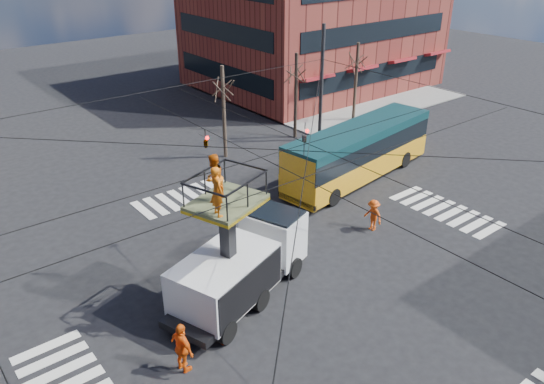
{
  "coord_description": "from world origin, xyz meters",
  "views": [
    {
      "loc": [
        -12.63,
        -13.8,
        13.41
      ],
      "look_at": [
        0.28,
        2.58,
        3.08
      ],
      "focal_mm": 35.0,
      "sensor_mm": 36.0,
      "label": 1
    }
  ],
  "objects": [
    {
      "name": "tree_a",
      "position": [
        5.0,
        13.5,
        4.63
      ],
      "size": [
        2.0,
        2.0,
        6.0
      ],
      "color": "#382B21",
      "rests_on": "ground"
    },
    {
      "name": "utility_truck",
      "position": [
        -2.67,
        0.82,
        2.09
      ],
      "size": [
        7.37,
        4.49,
        6.46
      ],
      "rotation": [
        0.0,
        0.0,
        0.34
      ],
      "color": "black",
      "rests_on": "ground"
    },
    {
      "name": "building_ne",
      "position": [
        21.98,
        23.98,
        7.0
      ],
      "size": [
        20.06,
        16.06,
        14.0
      ],
      "color": "maroon",
      "rests_on": "ground"
    },
    {
      "name": "ground",
      "position": [
        0.0,
        0.0,
        0.0
      ],
      "size": [
        120.0,
        120.0,
        0.0
      ],
      "primitive_type": "plane",
      "color": "black",
      "rests_on": "ground"
    },
    {
      "name": "traffic_cone",
      "position": [
        -4.79,
        -1.03,
        0.32
      ],
      "size": [
        0.36,
        0.36,
        0.65
      ],
      "primitive_type": "cone",
      "color": "#FF440A",
      "rests_on": "ground"
    },
    {
      "name": "crosswalks",
      "position": [
        0.0,
        0.0,
        0.01
      ],
      "size": [
        22.4,
        22.4,
        0.02
      ],
      "primitive_type": null,
      "color": "silver",
      "rests_on": "ground"
    },
    {
      "name": "overhead_network",
      "position": [
        -0.07,
        0.4,
        4.29
      ],
      "size": [
        24.24,
        24.24,
        8.0
      ],
      "color": "#2D2D30",
      "rests_on": "ground"
    },
    {
      "name": "sidewalk_ne",
      "position": [
        21.0,
        21.0,
        0.06
      ],
      "size": [
        18.0,
        18.0,
        0.12
      ],
      "primitive_type": "cube",
      "color": "slate",
      "rests_on": "ground"
    },
    {
      "name": "worker_ground",
      "position": [
        -6.65,
        -1.39,
        0.96
      ],
      "size": [
        0.6,
        1.18,
        1.93
      ],
      "primitive_type": "imported",
      "rotation": [
        0.0,
        0.0,
        1.69
      ],
      "color": "#E8590E",
      "rests_on": "ground"
    },
    {
      "name": "tree_b",
      "position": [
        11.0,
        13.5,
        4.63
      ],
      "size": [
        2.0,
        2.0,
        6.0
      ],
      "color": "#382B21",
      "rests_on": "ground"
    },
    {
      "name": "city_bus",
      "position": [
        9.43,
        5.87,
        1.72
      ],
      "size": [
        11.45,
        4.11,
        3.2
      ],
      "rotation": [
        0.0,
        0.0,
        0.14
      ],
      "color": "gold",
      "rests_on": "ground"
    },
    {
      "name": "tree_c",
      "position": [
        17.0,
        13.5,
        4.63
      ],
      "size": [
        2.0,
        2.0,
        6.0
      ],
      "color": "#382B21",
      "rests_on": "ground"
    },
    {
      "name": "flagger",
      "position": [
        5.43,
        1.07,
        0.82
      ],
      "size": [
        0.62,
        1.06,
        1.63
      ],
      "primitive_type": "imported",
      "rotation": [
        0.0,
        0.0,
        -1.58
      ],
      "color": "#DF490E",
      "rests_on": "ground"
    }
  ]
}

